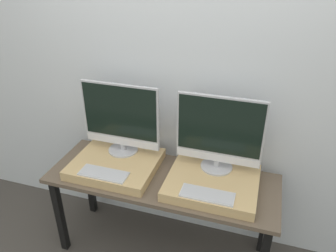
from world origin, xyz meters
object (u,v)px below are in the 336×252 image
at_px(monitor_left, 121,118).
at_px(monitor_right, 219,133).
at_px(keyboard_right, 207,195).
at_px(keyboard_left, 104,174).

distance_m(monitor_left, monitor_right, 0.70).
bearing_deg(monitor_right, monitor_left, 180.00).
xyz_separation_m(monitor_left, monitor_right, (0.70, 0.00, 0.00)).
distance_m(monitor_right, keyboard_right, 0.41).
bearing_deg(keyboard_right, keyboard_left, 180.00).
bearing_deg(keyboard_left, monitor_left, 90.00).
bearing_deg(keyboard_left, keyboard_right, 0.00).
bearing_deg(monitor_right, keyboard_right, -90.00).
distance_m(keyboard_left, monitor_right, 0.81).
distance_m(keyboard_left, keyboard_right, 0.70).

